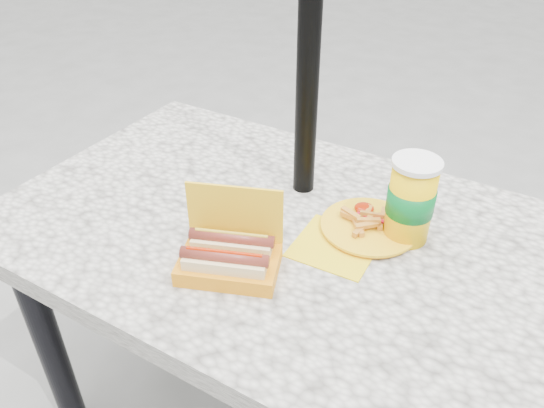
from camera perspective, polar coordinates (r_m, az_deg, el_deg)
The scene contains 5 objects.
picnic_table at distance 1.24m, azimuth -0.27°, elevation -5.89°, with size 1.20×0.80×0.75m.
umbrella_pole at distance 1.14m, azimuth 4.00°, elevation 16.77°, with size 0.05×0.05×2.20m, color black.
hotdog_box at distance 1.03m, azimuth -4.61°, elevation -5.55°, with size 0.22×0.19×0.16m.
fries_plate at distance 1.16m, azimuth 10.11°, elevation -2.43°, with size 0.23×0.28×0.04m.
soda_cup at distance 1.11m, azimuth 14.69°, elevation 0.40°, with size 0.10×0.10×0.19m.
Camera 1 is at (0.49, -0.81, 1.45)m, focal length 35.00 mm.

